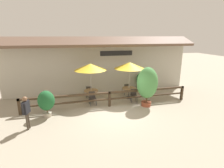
# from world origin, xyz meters

# --- Properties ---
(ground_plane) EXTENTS (60.00, 60.00, 0.00)m
(ground_plane) POSITION_xyz_m (0.00, 0.00, 0.00)
(ground_plane) COLOR #9E937F
(building_facade) EXTENTS (14.28, 1.49, 4.23)m
(building_facade) POSITION_xyz_m (0.00, 4.10, 2.16)
(building_facade) COLOR #BCB7A8
(building_facade) RESTS_ON ground
(patio_railing) EXTENTS (10.40, 0.14, 0.95)m
(patio_railing) POSITION_xyz_m (0.00, 1.05, 0.70)
(patio_railing) COLOR #3D2D1E
(patio_railing) RESTS_ON ground
(patio_umbrella_near) EXTENTS (2.08, 2.08, 2.59)m
(patio_umbrella_near) POSITION_xyz_m (-0.97, 2.30, 2.33)
(patio_umbrella_near) COLOR #B7B2A8
(patio_umbrella_near) RESTS_ON ground
(dining_table_near) EXTENTS (0.96, 0.96, 0.74)m
(dining_table_near) POSITION_xyz_m (-0.97, 2.30, 0.60)
(dining_table_near) COLOR olive
(dining_table_near) RESTS_ON ground
(chair_near_streetside) EXTENTS (0.45, 0.45, 0.85)m
(chair_near_streetside) POSITION_xyz_m (-0.99, 1.60, 0.48)
(chair_near_streetside) COLOR #332D28
(chair_near_streetside) RESTS_ON ground
(chair_near_wallside) EXTENTS (0.51, 0.51, 0.85)m
(chair_near_wallside) POSITION_xyz_m (-1.03, 2.99, 0.48)
(chair_near_wallside) COLOR #332D28
(chair_near_wallside) RESTS_ON ground
(patio_umbrella_middle) EXTENTS (2.08, 2.08, 2.59)m
(patio_umbrella_middle) POSITION_xyz_m (1.69, 2.22, 2.33)
(patio_umbrella_middle) COLOR #B7B2A8
(patio_umbrella_middle) RESTS_ON ground
(dining_table_middle) EXTENTS (0.96, 0.96, 0.74)m
(dining_table_middle) POSITION_xyz_m (1.69, 2.22, 0.60)
(dining_table_middle) COLOR olive
(dining_table_middle) RESTS_ON ground
(chair_middle_streetside) EXTENTS (0.49, 0.49, 0.85)m
(chair_middle_streetside) POSITION_xyz_m (1.76, 1.47, 0.48)
(chair_middle_streetside) COLOR #332D28
(chair_middle_streetside) RESTS_ON ground
(chair_middle_wallside) EXTENTS (0.47, 0.47, 0.85)m
(chair_middle_wallside) POSITION_xyz_m (1.72, 2.97, 0.48)
(chair_middle_wallside) COLOR #332D28
(chair_middle_wallside) RESTS_ON ground
(potted_plant_tall_tropical) EXTENTS (0.88, 0.79, 1.48)m
(potted_plant_tall_tropical) POSITION_xyz_m (-3.62, 0.46, 0.88)
(potted_plant_tall_tropical) COLOR #B7AD99
(potted_plant_tall_tropical) RESTS_ON ground
(potted_plant_entrance_palm) EXTENTS (1.30, 1.17, 2.47)m
(potted_plant_entrance_palm) POSITION_xyz_m (2.27, 0.57, 1.45)
(potted_plant_entrance_palm) COLOR #9E4C33
(potted_plant_entrance_palm) RESTS_ON ground
(potted_plant_small_flowering) EXTENTS (0.66, 0.60, 1.48)m
(potted_plant_small_flowering) POSITION_xyz_m (3.11, 3.55, 0.79)
(potted_plant_small_flowering) COLOR #B7AD99
(potted_plant_small_flowering) RESTS_ON ground
(pedestrian) EXTENTS (0.29, 0.56, 1.63)m
(pedestrian) POSITION_xyz_m (-4.36, -0.72, 1.05)
(pedestrian) COLOR #42382D
(pedestrian) RESTS_ON ground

